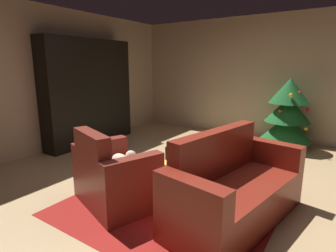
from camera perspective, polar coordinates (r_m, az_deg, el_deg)
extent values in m
plane|color=tan|center=(3.74, 6.88, -13.03)|extent=(7.65, 7.65, 0.00)
cube|color=tan|center=(6.41, 20.55, 9.35)|extent=(6.49, 0.06, 2.68)
cube|color=tan|center=(5.61, -23.76, 8.74)|extent=(0.06, 6.47, 2.68)
cube|color=maroon|center=(3.43, 1.42, -15.41)|extent=(2.29, 2.29, 0.01)
cube|color=black|center=(5.73, -15.01, 6.68)|extent=(0.03, 2.04, 2.13)
cube|color=black|center=(6.56, -9.42, 7.63)|extent=(0.39, 0.02, 2.13)
cube|color=black|center=(5.28, -24.56, 5.50)|extent=(0.39, 0.03, 2.13)
cube|color=black|center=(6.06, -15.58, -3.19)|extent=(0.36, 1.99, 0.03)
cube|color=black|center=(5.97, -15.78, 0.04)|extent=(0.36, 1.99, 0.03)
cube|color=black|center=(5.91, -15.98, 3.36)|extent=(0.36, 1.99, 0.02)
cube|color=black|center=(5.87, -16.19, 6.74)|extent=(0.36, 1.99, 0.02)
cube|color=black|center=(5.85, -16.40, 10.15)|extent=(0.36, 1.99, 0.02)
cube|color=black|center=(5.84, -16.62, 13.58)|extent=(0.36, 1.99, 0.02)
cube|color=black|center=(5.86, -16.84, 17.00)|extent=(0.36, 1.99, 0.03)
cube|color=black|center=(5.99, -17.08, 6.23)|extent=(0.05, 0.90, 0.56)
cube|color=black|center=(5.97, -16.93, 6.22)|extent=(0.03, 0.93, 0.59)
cube|color=#1F6483|center=(6.71, -10.09, -0.45)|extent=(0.20, 0.03, 0.19)
cube|color=#7F3F92|center=(6.64, -10.06, -0.21)|extent=(0.29, 0.03, 0.27)
cube|color=#915B90|center=(6.64, -10.54, -0.30)|extent=(0.21, 0.04, 0.26)
cube|color=navy|center=(6.59, -10.66, -0.55)|extent=(0.26, 0.04, 0.23)
cube|color=#A3A58C|center=(6.55, -10.98, -0.34)|extent=(0.26, 0.04, 0.29)
cube|color=#42381E|center=(6.53, -11.26, -0.59)|extent=(0.25, 0.03, 0.25)
cube|color=gold|center=(6.66, -10.10, 2.61)|extent=(0.19, 0.04, 0.21)
cube|color=#AD97A1|center=(6.61, -10.30, 2.55)|extent=(0.22, 0.05, 0.21)
cube|color=teal|center=(6.58, -10.66, 2.64)|extent=(0.20, 0.04, 0.25)
cube|color=#B22628|center=(6.52, -10.70, 2.51)|extent=(0.29, 0.05, 0.24)
cube|color=orange|center=(6.51, -11.26, 2.54)|extent=(0.20, 0.04, 0.25)
cube|color=#4C3127|center=(6.53, -10.53, 12.02)|extent=(0.22, 0.03, 0.29)
cube|color=orange|center=(6.50, -10.89, 11.93)|extent=(0.20, 0.04, 0.27)
cube|color=#0F6797|center=(6.46, -11.05, 11.68)|extent=(0.24, 0.04, 0.22)
cube|color=#257D3F|center=(6.44, -11.49, 12.01)|extent=(0.19, 0.03, 0.29)
cube|color=teal|center=(6.40, -11.62, 11.50)|extent=(0.22, 0.04, 0.18)
cube|color=purple|center=(6.52, -10.48, 14.82)|extent=(0.28, 0.03, 0.22)
cube|color=red|center=(6.52, -10.97, 14.99)|extent=(0.20, 0.03, 0.27)
cube|color=orange|center=(6.46, -10.94, 15.09)|extent=(0.29, 0.05, 0.28)
cube|color=#8E5390|center=(6.43, -11.25, 14.83)|extent=(0.28, 0.03, 0.22)
cube|color=#3B8C46|center=(6.40, -11.53, 14.70)|extent=(0.28, 0.03, 0.20)
cube|color=red|center=(6.40, -12.14, 14.61)|extent=(0.18, 0.04, 0.18)
cube|color=red|center=(6.34, -12.18, 15.10)|extent=(0.27, 0.04, 0.28)
cube|color=purple|center=(6.32, -12.56, 14.91)|extent=(0.24, 0.04, 0.24)
cube|color=gold|center=(6.28, -12.89, 14.99)|extent=(0.24, 0.05, 0.26)
cube|color=maroon|center=(3.37, -10.72, -12.33)|extent=(0.87, 0.88, 0.41)
cube|color=maroon|center=(3.11, -15.58, -5.74)|extent=(0.69, 0.37, 0.50)
cube|color=maroon|center=(2.98, -7.18, -12.77)|extent=(0.37, 0.71, 0.69)
cube|color=maroon|center=(3.67, -13.73, -8.02)|extent=(0.37, 0.71, 0.69)
ellipsoid|color=beige|center=(3.31, -10.02, -7.27)|extent=(0.32, 0.26, 0.18)
sphere|color=beige|center=(3.31, -7.77, -6.19)|extent=(0.13, 0.13, 0.13)
cube|color=maroon|center=(3.07, 14.23, -15.01)|extent=(0.96, 1.49, 0.42)
cube|color=maroon|center=(3.02, 10.02, -5.60)|extent=(0.40, 1.39, 0.51)
cube|color=maroon|center=(2.43, 4.66, -18.70)|extent=(0.75, 0.30, 0.70)
cube|color=maroon|center=(3.66, 20.54, -8.40)|extent=(0.75, 0.30, 0.70)
cylinder|color=black|center=(3.25, 1.54, -13.09)|extent=(0.04, 0.04, 0.41)
cylinder|color=black|center=(3.48, -0.66, -11.28)|extent=(0.04, 0.04, 0.41)
cylinder|color=black|center=(3.27, -3.69, -12.98)|extent=(0.04, 0.04, 0.41)
cylinder|color=silver|center=(3.24, -1.02, -9.01)|extent=(0.61, 0.61, 0.02)
cube|color=#3D754F|center=(3.23, -1.35, -8.74)|extent=(0.19, 0.17, 0.02)
cube|color=#468648|center=(3.23, -1.24, -8.26)|extent=(0.19, 0.15, 0.03)
cube|color=#BF3823|center=(3.22, -1.19, -7.85)|extent=(0.20, 0.14, 0.02)
cube|color=gold|center=(3.21, -1.17, -7.61)|extent=(0.21, 0.14, 0.02)
cylinder|color=#502C14|center=(3.35, 0.07, -6.15)|extent=(0.08, 0.08, 0.22)
cylinder|color=#502C14|center=(3.31, 0.07, -3.75)|extent=(0.03, 0.03, 0.08)
cylinder|color=brown|center=(5.94, 23.22, -3.39)|extent=(0.08, 0.08, 0.16)
cone|color=#1A5C27|center=(5.87, 23.50, -0.33)|extent=(0.95, 0.95, 0.49)
cone|color=#1A5C27|center=(5.80, 23.81, 3.19)|extent=(0.85, 0.85, 0.49)
cone|color=#1A5C27|center=(5.76, 24.13, 6.77)|extent=(0.75, 0.75, 0.49)
sphere|color=red|center=(5.80, 27.22, 3.01)|extent=(0.07, 0.07, 0.07)
sphere|color=yellow|center=(5.47, 24.32, 5.89)|extent=(0.08, 0.08, 0.08)
sphere|color=red|center=(5.51, 25.82, 6.40)|extent=(0.05, 0.05, 0.05)
sphere|color=red|center=(6.04, 25.06, 7.62)|extent=(0.08, 0.08, 0.08)
sphere|color=yellow|center=(5.68, 26.90, -0.49)|extent=(0.07, 0.07, 0.07)
sphere|color=red|center=(5.49, 22.38, 2.90)|extent=(0.05, 0.05, 0.05)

